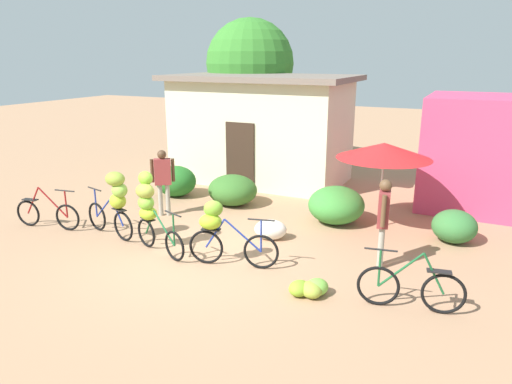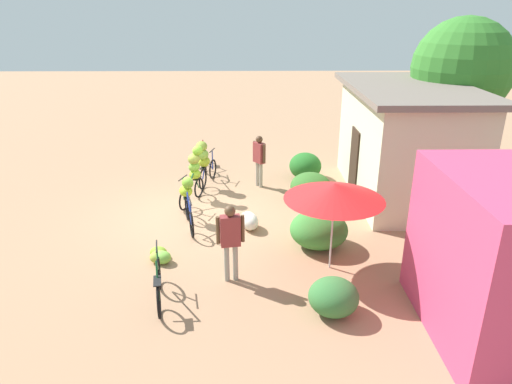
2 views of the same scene
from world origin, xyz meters
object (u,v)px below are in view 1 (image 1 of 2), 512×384
Objects in this scene: banana_pile_on_ground at (310,288)px; market_umbrella at (384,151)px; shop_pink at (490,153)px; bicycle_rightmost at (410,288)px; tree_behind_building at (250,64)px; bicycle_near_pile at (115,198)px; bicycle_leftmost at (48,214)px; bicycle_by_shop at (220,229)px; person_bystander at (163,176)px; bicycle_center_loaded at (149,206)px; building_low at (261,128)px; person_vendor at (383,214)px; produce_sack at (270,230)px.

market_umbrella is at bearing 84.74° from banana_pile_on_ground.
shop_pink reaches higher than bicycle_rightmost.
tree_behind_building reaches higher than bicycle_near_pile.
market_umbrella reaches higher than bicycle_leftmost.
person_bystander is (-2.70, 1.90, 0.29)m from bicycle_by_shop.
bicycle_by_shop is at bearing -0.20° from bicycle_center_loaded.
bicycle_center_loaded is (0.42, -6.15, -0.72)m from building_low.
person_bystander is (0.71, -6.23, -2.54)m from tree_behind_building.
bicycle_by_shop is 1.03× the size of person_bystander.
bicycle_leftmost is 1.04× the size of bicycle_center_loaded.
person_bystander is at bearing 119.36° from bicycle_center_loaded.
tree_behind_building is 11.23m from bicycle_rightmost.
person_vendor is at bearing -45.96° from building_low.
building_low is 7.83m from banana_pile_on_ground.
person_vendor is (2.41, -0.37, 0.82)m from produce_sack.
bicycle_center_loaded is 2.23× the size of banana_pile_on_ground.
building_low is 5.34m from produce_sack.
person_bystander reaches higher than bicycle_near_pile.
market_umbrella is at bearing -127.99° from shop_pink.
bicycle_center_loaded reaches higher than bicycle_near_pile.
bicycle_by_shop is 3.32m from person_bystander.
produce_sack is (-4.12, -4.54, -1.21)m from shop_pink.
bicycle_rightmost is 2.23× the size of banana_pile_on_ground.
market_umbrella is 1.30× the size of bicycle_rightmost.
tree_behind_building is 2.42× the size of market_umbrella.
bicycle_leftmost is 2.31× the size of banana_pile_on_ground.
building_low is 1.76× the size of shop_pink.
tree_behind_building is at bearing 121.94° from banana_pile_on_ground.
banana_pile_on_ground is at bearing -116.40° from person_vendor.
person_bystander is at bearing -98.70° from building_low.
bicycle_by_shop is (3.42, -8.13, -2.83)m from tree_behind_building.
tree_behind_building is 3.00× the size of person_vendor.
banana_pile_on_ground is at bearing -12.38° from bicycle_by_shop.
shop_pink is 1.89× the size of person_vendor.
person_vendor is at bearing 24.00° from bicycle_by_shop.
shop_pink reaches higher than bicycle_leftmost.
bicycle_near_pile is at bearing -96.07° from building_low.
building_low is 6.04m from bicycle_near_pile.
produce_sack is at bearing 78.75° from bicycle_by_shop.
person_bystander is at bearing 161.53° from bicycle_rightmost.
person_vendor is (-1.70, -4.91, -0.39)m from shop_pink.
bicycle_center_loaded is at bearing -134.72° from shop_pink.
market_umbrella is 5.94m from bicycle_near_pile.
person_vendor is at bearing 9.49° from bicycle_leftmost.
produce_sack is (3.00, 1.39, -0.69)m from bicycle_near_pile.
tree_behind_building is 3.00× the size of bicycle_by_shop.
person_bystander is (-0.02, 1.71, 0.10)m from bicycle_near_pile.
bicycle_near_pile is at bearing -84.73° from tree_behind_building.
bicycle_near_pile reaches higher than bicycle_rightmost.
banana_pile_on_ground is at bearing -51.43° from produce_sack.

